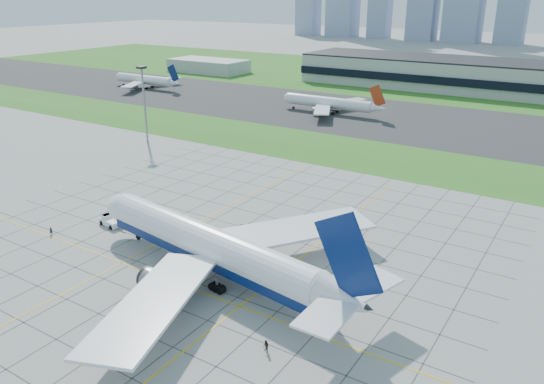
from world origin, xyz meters
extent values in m
plane|color=#9A9A95|center=(0.00, 0.00, 0.00)|extent=(1400.00, 1400.00, 0.00)
cube|color=#2C671D|center=(0.00, 90.00, 0.02)|extent=(700.00, 35.00, 0.04)
cube|color=#383838|center=(0.00, 145.00, 0.03)|extent=(700.00, 75.00, 0.04)
cube|color=#2C671D|center=(0.00, 255.00, 0.02)|extent=(700.00, 145.00, 0.04)
cube|color=#474744|center=(-48.00, 10.00, 0.01)|extent=(0.18, 130.00, 0.02)
cube|color=#474744|center=(-40.00, 10.00, 0.01)|extent=(0.18, 130.00, 0.02)
cube|color=#474744|center=(-32.00, 10.00, 0.01)|extent=(0.18, 130.00, 0.02)
cube|color=#474744|center=(-24.00, 10.00, 0.01)|extent=(0.18, 130.00, 0.02)
cube|color=#474744|center=(-16.00, 10.00, 0.01)|extent=(0.18, 130.00, 0.02)
cube|color=#474744|center=(-8.00, 10.00, 0.01)|extent=(0.18, 130.00, 0.02)
cube|color=#474744|center=(0.00, 10.00, 0.01)|extent=(0.18, 130.00, 0.02)
cube|color=#474744|center=(8.00, 10.00, 0.01)|extent=(0.18, 130.00, 0.02)
cube|color=#474744|center=(16.00, 10.00, 0.01)|extent=(0.18, 130.00, 0.02)
cube|color=#474744|center=(24.00, 10.00, 0.01)|extent=(0.18, 130.00, 0.02)
cube|color=#474744|center=(32.00, 10.00, 0.01)|extent=(0.18, 130.00, 0.02)
cube|color=#474744|center=(40.00, 10.00, 0.01)|extent=(0.18, 130.00, 0.02)
cube|color=#474744|center=(48.00, 10.00, 0.01)|extent=(0.18, 130.00, 0.02)
cube|color=#474744|center=(0.00, -32.00, 0.01)|extent=(110.00, 0.18, 0.02)
cube|color=#474744|center=(0.00, -24.00, 0.01)|extent=(110.00, 0.18, 0.02)
cube|color=#474744|center=(0.00, -16.00, 0.01)|extent=(110.00, 0.18, 0.02)
cube|color=#474744|center=(0.00, -8.00, 0.01)|extent=(110.00, 0.18, 0.02)
cube|color=#474744|center=(0.00, 0.00, 0.01)|extent=(110.00, 0.18, 0.02)
cube|color=#474744|center=(0.00, 8.00, 0.01)|extent=(110.00, 0.18, 0.02)
cube|color=#474744|center=(0.00, 16.00, 0.01)|extent=(110.00, 0.18, 0.02)
cube|color=#474744|center=(0.00, 24.00, 0.01)|extent=(110.00, 0.18, 0.02)
cube|color=#474744|center=(0.00, 32.00, 0.01)|extent=(110.00, 0.18, 0.02)
cube|color=#474744|center=(0.00, 40.00, 0.01)|extent=(110.00, 0.18, 0.02)
cube|color=#474744|center=(0.00, 48.00, 0.01)|extent=(110.00, 0.18, 0.02)
cube|color=#474744|center=(0.00, 56.00, 0.01)|extent=(110.00, 0.18, 0.02)
cube|color=#474744|center=(0.00, 64.00, 0.01)|extent=(110.00, 0.18, 0.02)
cube|color=yellow|center=(0.00, -2.00, 0.02)|extent=(120.00, 0.25, 0.03)
cube|color=yellow|center=(-10.00, 20.00, 0.02)|extent=(0.25, 100.00, 0.03)
cube|color=yellow|center=(18.00, 20.00, 0.02)|extent=(0.25, 100.00, 0.03)
cube|color=#B7B7B2|center=(-160.00, 210.00, 4.00)|extent=(50.00, 25.00, 8.00)
cylinder|color=gray|center=(-70.00, 65.00, 12.50)|extent=(0.70, 0.70, 25.00)
cube|color=black|center=(-70.00, 65.00, 25.20)|extent=(2.50, 2.50, 0.80)
cube|color=#8895B3|center=(-258.00, 520.00, 34.00)|extent=(24.00, 21.60, 68.00)
cube|color=#8895B3|center=(-78.00, 520.00, 37.00)|extent=(35.00, 31.50, 74.00)
cylinder|color=white|center=(7.05, 3.93, 6.06)|extent=(50.20, 13.78, 6.49)
cube|color=#081C56|center=(7.05, 3.93, 4.00)|extent=(50.14, 13.35, 1.73)
ellipsoid|color=white|center=(-17.57, 7.61, 6.06)|extent=(11.24, 7.96, 6.49)
cube|color=black|center=(-19.92, 7.96, 6.60)|extent=(2.87, 3.78, 0.65)
cone|color=white|center=(35.42, -0.31, 6.39)|extent=(9.48, 7.38, 6.17)
cube|color=#081C56|center=(35.96, -0.39, 13.64)|extent=(11.75, 2.28, 13.82)
cube|color=white|center=(16.03, 20.10, 4.98)|extent=(25.20, 30.50, 1.05)
cube|color=white|center=(10.92, -14.16, 4.98)|extent=(18.42, 31.84, 1.05)
cylinder|color=slate|center=(8.73, 15.17, 2.81)|extent=(7.57, 5.11, 4.11)
cylinder|color=slate|center=(5.38, -7.31, 2.81)|extent=(7.57, 5.11, 4.11)
cylinder|color=gray|center=(-14.89, 7.21, 1.41)|extent=(0.44, 0.44, 2.81)
cylinder|color=black|center=(-14.89, 7.21, 0.60)|extent=(1.26, 0.71, 1.19)
cylinder|color=black|center=(12.92, 6.56, 0.70)|extent=(1.58, 1.49, 1.41)
cylinder|color=black|center=(11.89, -0.29, 0.70)|extent=(1.58, 1.49, 1.41)
cube|color=white|center=(-25.11, 8.89, 0.83)|extent=(5.88, 3.39, 1.30)
cube|color=white|center=(-26.58, 9.11, 1.76)|extent=(1.95, 2.26, 1.02)
cube|color=black|center=(-26.58, 9.11, 1.94)|extent=(1.74, 2.05, 0.65)
cube|color=gray|center=(-21.17, 8.30, 0.56)|extent=(2.77, 0.58, 0.17)
cylinder|color=black|center=(-26.77, 10.35, 0.51)|extent=(1.08, 0.61, 1.02)
cylinder|color=black|center=(-27.12, 7.97, 0.51)|extent=(1.08, 0.61, 1.02)
cylinder|color=black|center=(-23.10, 9.80, 0.51)|extent=(1.08, 0.61, 1.02)
cylinder|color=black|center=(-23.46, 7.42, 0.51)|extent=(1.08, 0.61, 1.02)
imported|color=black|center=(-32.18, -1.26, 0.87)|extent=(0.76, 0.73, 1.75)
imported|color=black|center=(28.04, -9.54, 0.95)|extent=(1.14, 1.04, 1.90)
cylinder|color=white|center=(-149.88, 143.27, 4.50)|extent=(37.61, 4.80, 4.80)
cube|color=#07194C|center=(-128.99, 143.27, 9.50)|extent=(7.46, 0.40, 9.15)
cube|color=white|center=(-147.27, 154.27, 3.70)|extent=(13.89, 20.66, 0.40)
cube|color=white|center=(-147.27, 132.27, 3.70)|extent=(13.89, 20.66, 0.40)
cylinder|color=black|center=(-146.75, 145.47, 0.50)|extent=(1.00, 1.00, 1.00)
cylinder|color=black|center=(-146.75, 141.07, 0.50)|extent=(1.00, 1.00, 1.00)
cylinder|color=white|center=(-37.68, 139.84, 4.50)|extent=(38.97, 4.80, 4.80)
cube|color=#A82E13|center=(-16.03, 139.84, 9.50)|extent=(7.46, 0.40, 9.15)
cube|color=white|center=(-34.98, 150.84, 3.70)|extent=(13.89, 20.66, 0.40)
cube|color=white|center=(-34.98, 128.84, 3.70)|extent=(13.89, 20.66, 0.40)
cylinder|color=black|center=(-34.44, 142.04, 0.50)|extent=(1.00, 1.00, 1.00)
cylinder|color=black|center=(-34.44, 137.64, 0.50)|extent=(1.00, 1.00, 1.00)
camera|label=1|loc=(62.84, -62.42, 48.57)|focal=35.00mm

